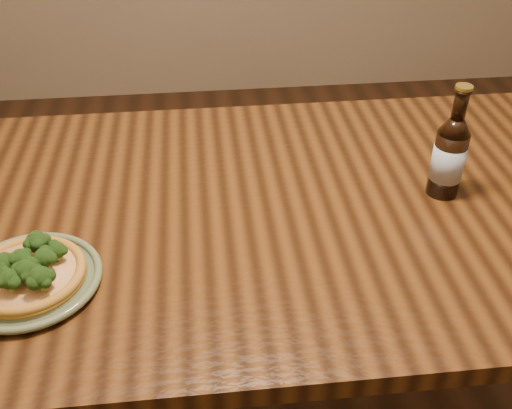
{
  "coord_description": "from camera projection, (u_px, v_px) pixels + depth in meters",
  "views": [
    {
      "loc": [
        -0.15,
        -0.89,
        1.47
      ],
      "look_at": [
        -0.05,
        0.01,
        0.82
      ],
      "focal_mm": 42.0,
      "sensor_mm": 36.0,
      "label": 1
    }
  ],
  "objects": [
    {
      "name": "table",
      "position": [
        275.0,
        239.0,
        1.29
      ],
      "size": [
        1.6,
        0.9,
        0.75
      ],
      "color": "#47280F",
      "rests_on": "ground"
    },
    {
      "name": "pizza",
      "position": [
        28.0,
        272.0,
        1.02
      ],
      "size": [
        0.2,
        0.2,
        0.06
      ],
      "rotation": [
        0.0,
        0.0,
        0.3
      ],
      "color": "#B07C27",
      "rests_on": "plate"
    },
    {
      "name": "plate",
      "position": [
        29.0,
        280.0,
        1.03
      ],
      "size": [
        0.25,
        0.25,
        0.02
      ],
      "rotation": [
        0.0,
        0.0,
        -0.3
      ],
      "color": "#596747",
      "rests_on": "table"
    },
    {
      "name": "beer_bottle",
      "position": [
        449.0,
        156.0,
        1.22
      ],
      "size": [
        0.07,
        0.07,
        0.24
      ],
      "rotation": [
        0.0,
        0.0,
        0.31
      ],
      "color": "black",
      "rests_on": "table"
    }
  ]
}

